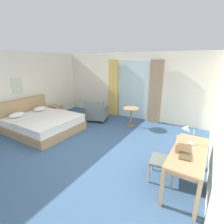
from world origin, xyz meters
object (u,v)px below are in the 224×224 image
object	(u,v)px
writing_desk	(189,155)
desk_chair	(168,158)
nightstand	(56,111)
desk_lamp	(188,130)
round_cafe_table	(131,113)
framed_picture	(17,86)
closed_book	(185,156)
armchair_by_window	(96,113)
bed	(43,123)

from	to	relation	value
writing_desk	desk_chair	size ratio (longest dim) A/B	1.61
nightstand	writing_desk	distance (m)	5.69
desk_chair	desk_lamp	world-z (taller)	desk_lamp
desk_chair	round_cafe_table	distance (m)	2.91
nightstand	framed_picture	bearing A→B (deg)	-103.82
closed_book	desk_lamp	bearing A→B (deg)	91.13
writing_desk	closed_book	world-z (taller)	closed_book
armchair_by_window	framed_picture	distance (m)	2.99
bed	nightstand	xyz separation A→B (m)	(-0.84, 1.30, -0.04)
desk_chair	framed_picture	xyz separation A→B (m)	(-5.39, 0.36, 0.96)
bed	framed_picture	world-z (taller)	framed_picture
bed	armchair_by_window	distance (m)	2.01
desk_lamp	framed_picture	bearing A→B (deg)	178.92
armchair_by_window	bed	bearing A→B (deg)	-119.01
bed	writing_desk	bearing A→B (deg)	-4.45
bed	framed_picture	size ratio (longest dim) A/B	4.15
nightstand	armchair_by_window	world-z (taller)	armchair_by_window
desk_lamp	round_cafe_table	bearing A→B (deg)	135.78
armchair_by_window	round_cafe_table	bearing A→B (deg)	6.09
writing_desk	desk_chair	xyz separation A→B (m)	(-0.35, -0.01, -0.16)
desk_chair	round_cafe_table	world-z (taller)	desk_chair
writing_desk	round_cafe_table	bearing A→B (deg)	133.73
bed	nightstand	size ratio (longest dim) A/B	4.64
desk_chair	closed_book	world-z (taller)	desk_chair
writing_desk	framed_picture	size ratio (longest dim) A/B	2.78
round_cafe_table	framed_picture	xyz separation A→B (m)	(-3.58, -1.91, 0.96)
armchair_by_window	closed_book	bearing A→B (deg)	-33.56
bed	armchair_by_window	size ratio (longest dim) A/B	2.26
nightstand	writing_desk	bearing A→B (deg)	-17.02
nightstand	framed_picture	distance (m)	1.82
desk_lamp	round_cafe_table	xyz separation A→B (m)	(-2.07, 2.02, -0.55)
bed	framed_picture	bearing A→B (deg)	-179.94
closed_book	nightstand	bearing A→B (deg)	155.61
desk_chair	desk_lamp	size ratio (longest dim) A/B	2.17
bed	round_cafe_table	size ratio (longest dim) A/B	3.19
bed	writing_desk	distance (m)	4.61
desk_chair	bed	bearing A→B (deg)	175.05
armchair_by_window	writing_desk	bearing A→B (deg)	-30.40
nightstand	desk_lamp	world-z (taller)	desk_lamp
closed_book	framed_picture	xyz separation A→B (m)	(-5.70, 0.60, 0.69)
desk_chair	framed_picture	world-z (taller)	framed_picture
nightstand	armchair_by_window	xyz separation A→B (m)	(1.82, 0.45, 0.09)
desk_lamp	closed_book	world-z (taller)	desk_lamp
bed	desk_lamp	bearing A→B (deg)	-1.37
bed	desk_chair	bearing A→B (deg)	-4.95
nightstand	desk_lamp	size ratio (longest dim) A/B	1.13
closed_book	framed_picture	distance (m)	5.78
writing_desk	desk_chair	world-z (taller)	desk_chair
writing_desk	framed_picture	world-z (taller)	framed_picture
bed	writing_desk	world-z (taller)	bed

